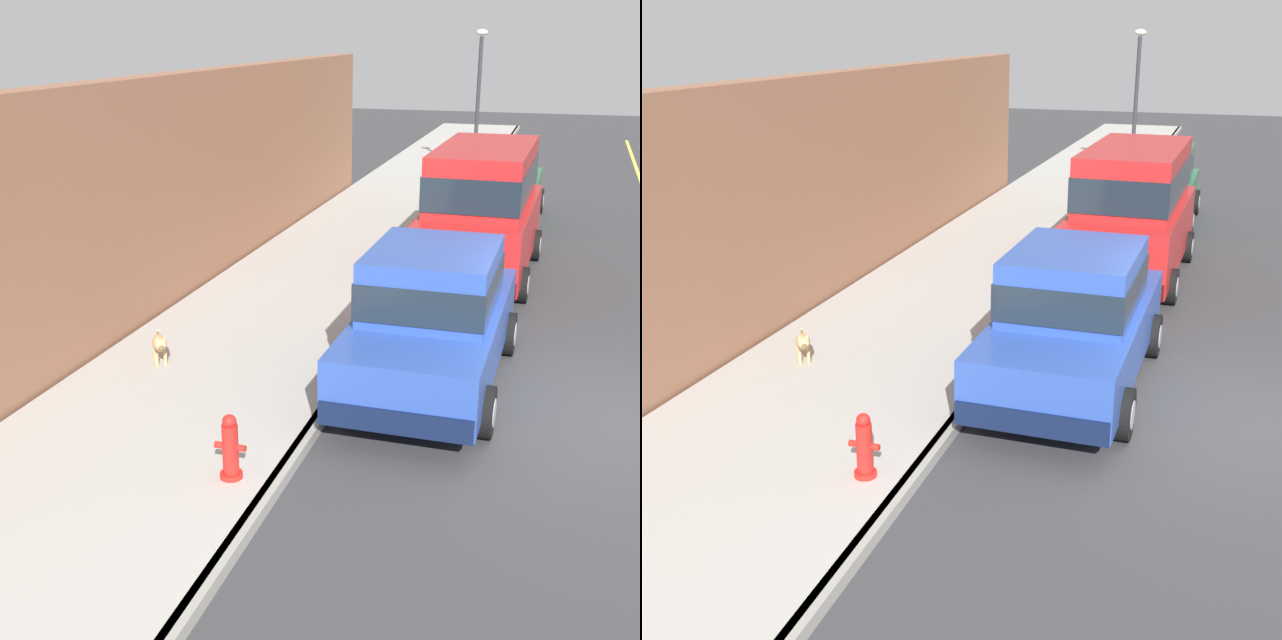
{
  "view_description": "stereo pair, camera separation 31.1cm",
  "coord_description": "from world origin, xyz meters",
  "views": [
    {
      "loc": [
        -0.53,
        -9.96,
        4.61
      ],
      "look_at": [
        -3.62,
        0.28,
        0.85
      ],
      "focal_mm": 46.89,
      "sensor_mm": 36.0,
      "label": 1
    },
    {
      "loc": [
        -0.23,
        -9.87,
        4.61
      ],
      "look_at": [
        -3.62,
        0.28,
        0.85
      ],
      "focal_mm": 46.89,
      "sensor_mm": 36.0,
      "label": 2
    }
  ],
  "objects": [
    {
      "name": "ground_plane",
      "position": [
        0.0,
        0.0,
        0.0
      ],
      "size": [
        80.0,
        80.0,
        0.0
      ],
      "primitive_type": "plane",
      "color": "#38383A"
    },
    {
      "name": "curb",
      "position": [
        -3.2,
        0.0,
        0.07
      ],
      "size": [
        0.16,
        64.0,
        0.14
      ],
      "primitive_type": "cube",
      "color": "gray",
      "rests_on": "ground"
    },
    {
      "name": "sidewalk",
      "position": [
        -5.0,
        0.0,
        0.07
      ],
      "size": [
        3.6,
        64.0,
        0.14
      ],
      "primitive_type": "cube",
      "color": "#A8A59E",
      "rests_on": "ground"
    },
    {
      "name": "car_blue_sedan",
      "position": [
        -2.13,
        0.52,
        0.98
      ],
      "size": [
        2.08,
        4.62,
        1.92
      ],
      "color": "#28479E",
      "rests_on": "ground"
    },
    {
      "name": "car_red_van",
      "position": [
        -2.1,
        6.06,
        1.39
      ],
      "size": [
        2.21,
        4.94,
        2.52
      ],
      "color": "red",
      "rests_on": "ground"
    },
    {
      "name": "car_green_hatchback",
      "position": [
        -2.14,
        11.13,
        0.98
      ],
      "size": [
        1.97,
        3.81,
        1.88
      ],
      "color": "#23663D",
      "rests_on": "ground"
    },
    {
      "name": "dog_tan",
      "position": [
        -5.81,
        -0.2,
        0.43
      ],
      "size": [
        0.46,
        0.67,
        0.49
      ],
      "color": "tan",
      "rests_on": "sidewalk"
    },
    {
      "name": "fire_hydrant",
      "position": [
        -3.65,
        -2.84,
        0.48
      ],
      "size": [
        0.34,
        0.24,
        0.72
      ],
      "color": "red",
      "rests_on": "sidewalk"
    },
    {
      "name": "street_lamp",
      "position": [
        -3.55,
        17.18,
        2.91
      ],
      "size": [
        0.36,
        0.36,
        4.42
      ],
      "color": "#2D2D33",
      "rests_on": "sidewalk"
    },
    {
      "name": "building_facade",
      "position": [
        -7.1,
        4.31,
        1.94
      ],
      "size": [
        0.5,
        20.0,
        3.89
      ],
      "primitive_type": "cube",
      "color": "#8C5B42",
      "rests_on": "ground"
    }
  ]
}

